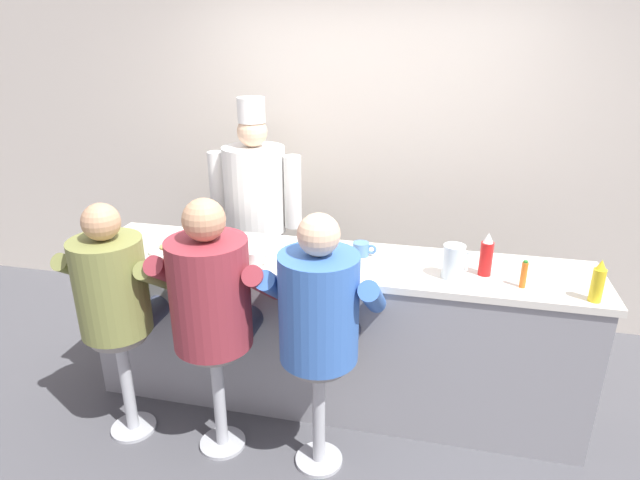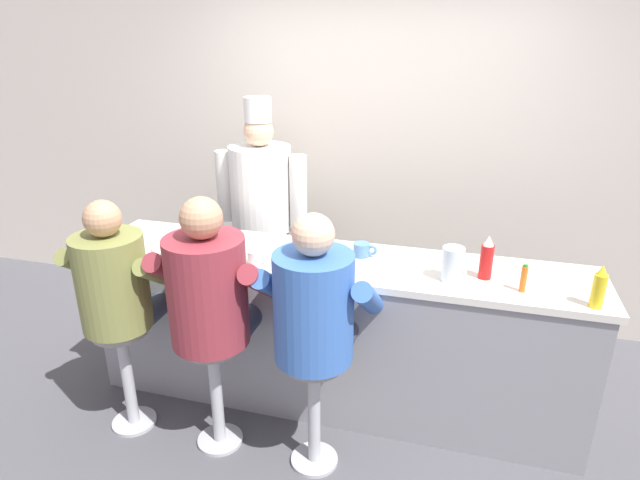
% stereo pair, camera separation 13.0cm
% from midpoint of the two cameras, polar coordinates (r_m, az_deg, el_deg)
% --- Properties ---
extents(ground_plane, '(20.00, 20.00, 0.00)m').
position_cam_midpoint_polar(ground_plane, '(3.37, -0.98, -19.32)').
color(ground_plane, '#4C4C51').
extents(wall_back, '(10.00, 0.06, 2.70)m').
position_cam_midpoint_polar(wall_back, '(4.19, 4.19, 9.75)').
color(wall_back, beige).
rests_on(wall_back, ground_plane).
extents(diner_counter, '(2.96, 0.59, 0.97)m').
position_cam_midpoint_polar(diner_counter, '(3.31, 0.22, -9.67)').
color(diner_counter, gray).
rests_on(diner_counter, ground_plane).
extents(ketchup_bottle_red, '(0.07, 0.07, 0.24)m').
position_cam_midpoint_polar(ketchup_bottle_red, '(2.96, 16.13, -1.61)').
color(ketchup_bottle_red, red).
rests_on(ketchup_bottle_red, diner_counter).
extents(mustard_bottle_yellow, '(0.06, 0.06, 0.22)m').
position_cam_midpoint_polar(mustard_bottle_yellow, '(2.88, 26.39, -4.05)').
color(mustard_bottle_yellow, yellow).
rests_on(mustard_bottle_yellow, diner_counter).
extents(hot_sauce_bottle_orange, '(0.03, 0.03, 0.15)m').
position_cam_midpoint_polar(hot_sauce_bottle_orange, '(2.89, 19.71, -3.50)').
color(hot_sauce_bottle_orange, orange).
rests_on(hot_sauce_bottle_orange, diner_counter).
extents(water_pitcher_clear, '(0.13, 0.12, 0.18)m').
position_cam_midpoint_polar(water_pitcher_clear, '(2.89, 12.81, -2.27)').
color(water_pitcher_clear, silver).
rests_on(water_pitcher_clear, diner_counter).
extents(breakfast_plate, '(0.23, 0.23, 0.05)m').
position_cam_midpoint_polar(breakfast_plate, '(3.33, -16.98, -0.95)').
color(breakfast_plate, white).
rests_on(breakfast_plate, diner_counter).
extents(cereal_bowl, '(0.14, 0.14, 0.05)m').
position_cam_midpoint_polar(cereal_bowl, '(2.87, 0.58, -3.41)').
color(cereal_bowl, '#B24C47').
rests_on(cereal_bowl, diner_counter).
extents(coffee_mug_blue, '(0.14, 0.10, 0.08)m').
position_cam_midpoint_polar(coffee_mug_blue, '(3.12, 3.28, -0.97)').
color(coffee_mug_blue, '#4C7AB2').
rests_on(coffee_mug_blue, diner_counter).
extents(coffee_mug_white, '(0.13, 0.08, 0.08)m').
position_cam_midpoint_polar(coffee_mug_white, '(3.02, -8.09, -1.99)').
color(coffee_mug_white, white).
rests_on(coffee_mug_white, diner_counter).
extents(napkin_dispenser_chrome, '(0.11, 0.07, 0.13)m').
position_cam_midpoint_polar(napkin_dispenser_chrome, '(3.08, -2.25, -0.78)').
color(napkin_dispenser_chrome, silver).
rests_on(napkin_dispenser_chrome, diner_counter).
extents(diner_seated_olive, '(0.57, 0.56, 1.40)m').
position_cam_midpoint_polar(diner_seated_olive, '(3.10, -22.07, -5.13)').
color(diner_seated_olive, '#B2B5BA').
rests_on(diner_seated_olive, ground_plane).
extents(diner_seated_maroon, '(0.62, 0.61, 1.46)m').
position_cam_midpoint_polar(diner_seated_maroon, '(2.82, -12.59, -6.01)').
color(diner_seated_maroon, '#B2B5BA').
rests_on(diner_seated_maroon, ground_plane).
extents(diner_seated_blue, '(0.60, 0.59, 1.43)m').
position_cam_midpoint_polar(diner_seated_blue, '(2.65, -1.39, -7.72)').
color(diner_seated_blue, '#B2B5BA').
rests_on(diner_seated_blue, ground_plane).
extents(cook_in_whites_near, '(0.69, 0.44, 1.77)m').
position_cam_midpoint_polar(cook_in_whites_near, '(3.95, -7.81, 3.26)').
color(cook_in_whites_near, '#232328').
rests_on(cook_in_whites_near, ground_plane).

